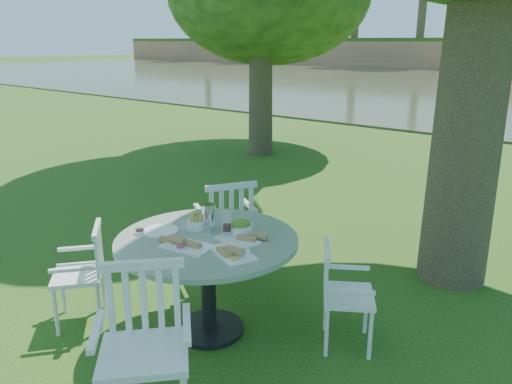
% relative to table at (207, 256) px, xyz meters
% --- Properties ---
extents(ground, '(140.00, 140.00, 0.00)m').
position_rel_table_xyz_m(ground, '(-0.43, 0.93, -0.67)').
color(ground, '#18390C').
rests_on(ground, ground).
extents(table, '(1.42, 1.42, 0.83)m').
position_rel_table_xyz_m(table, '(0.00, 0.00, 0.00)').
color(table, black).
rests_on(table, ground).
extents(chair_ne, '(0.55, 0.55, 0.81)m').
position_rel_table_xyz_m(chair_ne, '(0.89, 0.51, -0.19)').
color(chair_ne, white).
rests_on(chair_ne, ground).
extents(chair_nw, '(0.66, 0.68, 1.00)m').
position_rel_table_xyz_m(chair_nw, '(-0.56, 0.85, -0.08)').
color(chair_nw, white).
rests_on(chair_nw, ground).
extents(chair_sw, '(0.58, 0.58, 0.84)m').
position_rel_table_xyz_m(chair_sw, '(-0.89, -0.51, -0.17)').
color(chair_sw, white).
rests_on(chair_sw, ground).
extents(chair_se, '(0.70, 0.70, 1.02)m').
position_rel_table_xyz_m(chair_se, '(0.39, -0.94, -0.07)').
color(chair_se, white).
rests_on(chair_se, ground).
extents(tableware, '(1.10, 0.71, 0.22)m').
position_rel_table_xyz_m(tableware, '(-0.02, 0.06, 0.20)').
color(tableware, white).
rests_on(tableware, table).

